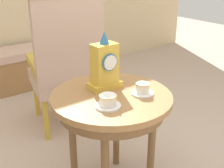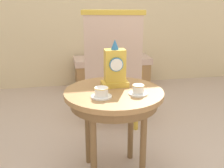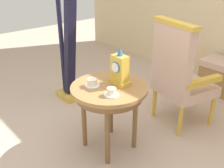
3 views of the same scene
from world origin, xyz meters
The scene contains 6 objects.
side_table centered at (-0.03, 0.03, 0.57)m, with size 0.68×0.68×0.65m.
teacup_left centered at (-0.13, -0.07, 0.68)m, with size 0.13×0.13×0.07m.
teacup_right centered at (0.12, -0.07, 0.68)m, with size 0.13×0.13×0.07m.
mantel_clock centered at (0.00, 0.13, 0.78)m, with size 0.19×0.11×0.34m.
armchair centered at (0.13, 0.84, 0.59)m, with size 0.65×0.64×1.14m.
window_bench centered at (0.33, 1.95, 0.22)m, with size 1.03×0.40×0.44m.
Camera 2 is at (-0.39, -1.78, 1.30)m, focal length 46.10 mm.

